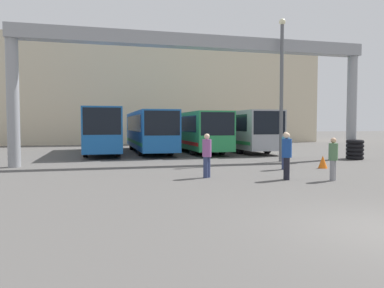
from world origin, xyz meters
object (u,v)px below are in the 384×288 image
at_px(bus_slot_1, 149,129).
at_px(bus_slot_3, 237,129).
at_px(pedestrian_near_left, 207,154).
at_px(lamp_post, 282,84).
at_px(pedestrian_near_center, 287,155).
at_px(bus_slot_0, 101,128).
at_px(tire_stack, 355,150).
at_px(pedestrian_far_center, 286,149).
at_px(traffic_cone, 323,162).
at_px(pedestrian_mid_left, 333,158).
at_px(bus_slot_2, 197,130).

bearing_deg(bus_slot_1, bus_slot_3, -1.37).
distance_m(pedestrian_near_left, lamp_post, 8.66).
bearing_deg(bus_slot_3, bus_slot_1, 178.63).
height_order(pedestrian_near_center, lamp_post, lamp_post).
bearing_deg(bus_slot_3, bus_slot_0, -178.32).
bearing_deg(tire_stack, bus_slot_1, 140.97).
bearing_deg(pedestrian_near_left, pedestrian_near_center, 116.42).
bearing_deg(pedestrian_far_center, bus_slot_0, -50.81).
bearing_deg(tire_stack, pedestrian_near_center, -141.17).
relative_size(pedestrian_near_left, traffic_cone, 2.82).
relative_size(pedestrian_near_center, lamp_post, 0.22).
bearing_deg(pedestrian_near_center, pedestrian_far_center, -11.27).
bearing_deg(lamp_post, bus_slot_1, 124.17).
bearing_deg(bus_slot_0, pedestrian_mid_left, -62.49).
bearing_deg(pedestrian_mid_left, bus_slot_1, 69.20).
relative_size(bus_slot_3, pedestrian_near_center, 6.45).
height_order(pedestrian_far_center, pedestrian_near_center, pedestrian_near_center).
height_order(pedestrian_near_left, tire_stack, pedestrian_near_left).
distance_m(pedestrian_mid_left, tire_stack, 9.83).
relative_size(pedestrian_near_left, pedestrian_near_center, 0.97).
relative_size(bus_slot_0, pedestrian_far_center, 6.21).
height_order(bus_slot_2, pedestrian_near_center, bus_slot_2).
distance_m(pedestrian_near_center, pedestrian_mid_left, 1.71).
xyz_separation_m(pedestrian_far_center, tire_stack, (6.59, 3.54, -0.34)).
height_order(pedestrian_far_center, traffic_cone, pedestrian_far_center).
relative_size(bus_slot_1, pedestrian_far_center, 6.76).
relative_size(bus_slot_0, bus_slot_1, 0.92).
bearing_deg(bus_slot_1, bus_slot_2, -12.24).
relative_size(bus_slot_2, traffic_cone, 16.73).
bearing_deg(tire_stack, traffic_cone, -142.09).
bearing_deg(pedestrian_near_center, lamp_post, -9.57).
bearing_deg(pedestrian_near_center, pedestrian_mid_left, -96.58).
height_order(pedestrian_near_left, pedestrian_far_center, pedestrian_far_center).
height_order(bus_slot_2, pedestrian_mid_left, bus_slot_2).
xyz_separation_m(bus_slot_2, traffic_cone, (3.13, -11.99, -1.43)).
relative_size(bus_slot_3, pedestrian_far_center, 6.57).
distance_m(pedestrian_near_center, traffic_cone, 4.73).
distance_m(bus_slot_0, bus_slot_2, 7.21).
distance_m(pedestrian_near_left, pedestrian_mid_left, 4.81).
height_order(bus_slot_3, pedestrian_near_center, bus_slot_3).
bearing_deg(bus_slot_1, bus_slot_0, -172.26).
height_order(bus_slot_0, bus_slot_2, bus_slot_0).
bearing_deg(lamp_post, tire_stack, 1.13).
bearing_deg(traffic_cone, pedestrian_mid_left, -118.76).
bearing_deg(bus_slot_2, pedestrian_near_left, -103.45).
bearing_deg(bus_slot_1, lamp_post, -55.83).
distance_m(bus_slot_1, traffic_cone, 14.51).
bearing_deg(pedestrian_mid_left, traffic_cone, 24.46).
bearing_deg(bus_slot_2, pedestrian_far_center, -84.55).
height_order(pedestrian_near_left, traffic_cone, pedestrian_near_left).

